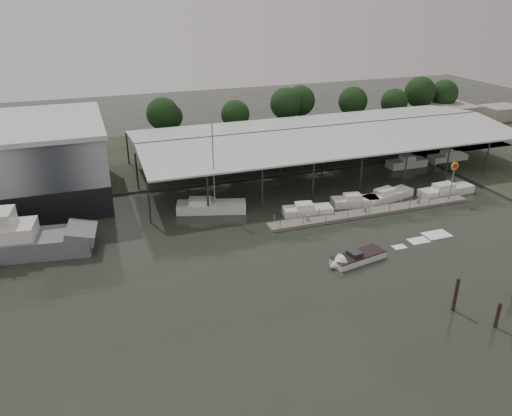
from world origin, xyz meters
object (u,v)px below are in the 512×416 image
object	(u,v)px
white_sailboat	(210,207)
speedboat_underway	(354,259)
shell_fuel_sign	(453,174)
grey_trawler	(9,242)

from	to	relation	value
white_sailboat	speedboat_underway	size ratio (longest dim) A/B	0.67
shell_fuel_sign	speedboat_underway	world-z (taller)	shell_fuel_sign
shell_fuel_sign	white_sailboat	xyz separation A→B (m)	(-31.25, 7.50, -3.28)
shell_fuel_sign	speedboat_underway	bearing A→B (deg)	-153.51
shell_fuel_sign	white_sailboat	world-z (taller)	white_sailboat
shell_fuel_sign	grey_trawler	bearing A→B (deg)	176.31
shell_fuel_sign	white_sailboat	bearing A→B (deg)	166.51
grey_trawler	white_sailboat	xyz separation A→B (m)	(23.09, 4.00, -0.94)
white_sailboat	speedboat_underway	distance (m)	20.73
grey_trawler	speedboat_underway	distance (m)	36.57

